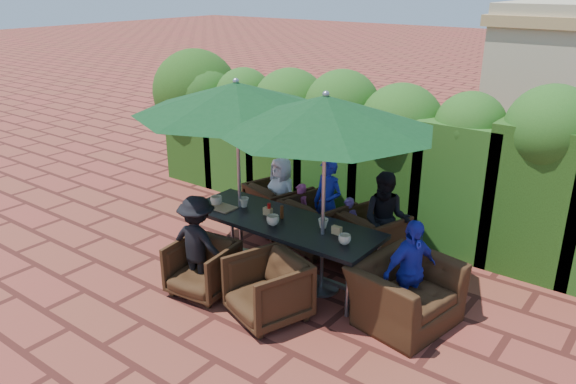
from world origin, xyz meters
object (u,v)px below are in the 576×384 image
Objects in this scene: umbrella_left at (236,98)px; chair_far_left at (278,204)px; chair_end_right at (406,284)px; chair_far_mid at (317,222)px; chair_far_right at (372,234)px; chair_near_left at (202,266)px; chair_near_right at (268,286)px; dining_table at (282,225)px; umbrella_right at (325,113)px.

umbrella_left is 3.18× the size of chair_far_left.
chair_end_right is (2.46, -0.05, -1.74)m from umbrella_left.
chair_far_mid reaches higher than chair_far_right.
chair_near_right reaches higher than chair_near_left.
umbrella_left is at bearing 116.52° from chair_far_left.
umbrella_left is 3.26× the size of chair_near_right.
dining_table is 3.18× the size of chair_far_left.
chair_far_left is 0.87m from chair_far_mid.
chair_far_left is at bearing 14.57° from chair_far_right.
chair_near_right is at bearing 121.24° from chair_far_mid.
chair_far_left is (-0.18, 1.06, -1.81)m from umbrella_left.
umbrella_left is 2.36m from chair_near_right.
umbrella_right is 3.47× the size of chair_near_left.
umbrella_left is at bearing 162.53° from chair_near_right.
chair_far_right is 2.31m from chair_near_left.
dining_table is 3.14× the size of chair_far_mid.
chair_far_mid is 2.02m from chair_end_right.
dining_table is 1.00× the size of umbrella_left.
chair_far_right is 1.09× the size of chair_near_left.
chair_far_left is 1.64m from chair_far_right.
dining_table is 1.69m from umbrella_left.
umbrella_left is at bearing 66.54° from chair_far_mid.
dining_table is 1.42m from chair_far_left.
chair_far_right is 0.99× the size of chair_near_right.
chair_far_left reaches higher than dining_table.
chair_far_right is at bearing 34.37° from umbrella_left.
umbrella_left reaches higher than chair_far_right.
chair_near_left is (-1.11, -0.93, -1.85)m from umbrella_right.
umbrella_left is 2.54m from chair_far_right.
chair_far_left is 1.04× the size of chair_far_right.
chair_far_mid is at bearing 26.51° from chair_far_right.
chair_far_right is (0.80, 0.14, -0.02)m from chair_far_mid.
umbrella_right reaches higher than chair_near_left.
umbrella_right is 2.07m from chair_end_right.
dining_table is at bearing 56.51° from chair_near_left.
umbrella_right is 2.02m from chair_near_right.
umbrella_right reaches higher than dining_table.
umbrella_left is at bearing 178.76° from umbrella_right.
chair_far_mid is 0.77× the size of chair_end_right.
dining_table is at bearing 177.67° from umbrella_right.
chair_near_right is (-0.25, -1.91, 0.00)m from chair_far_right.
chair_far_left is 2.87m from chair_end_right.
umbrella_right is 2.12m from chair_far_mid.
chair_far_right is 1.45m from chair_end_right.
umbrella_left is 2.10m from chair_far_left.
chair_far_left is at bearing 99.81° from umbrella_left.
dining_table is at bearing -0.27° from umbrella_left.
umbrella_right is 2.09m from chair_far_right.
umbrella_right is 2.60m from chair_far_left.
umbrella_right is 3.08× the size of chair_far_left.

